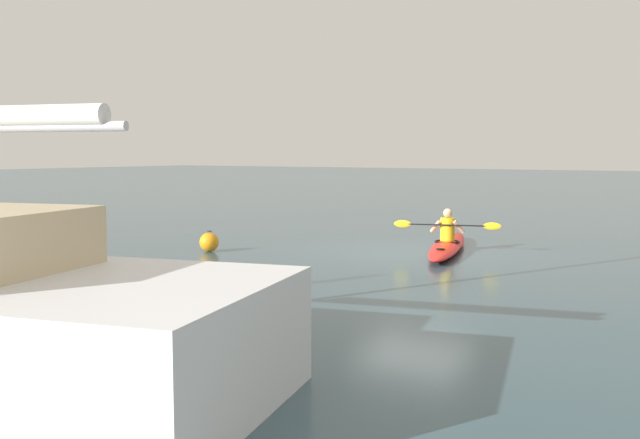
% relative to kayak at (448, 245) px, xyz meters
% --- Properties ---
extents(ground_plane, '(160.00, 160.00, 0.00)m').
position_rel_kayak_xyz_m(ground_plane, '(0.52, 0.70, -0.13)').
color(ground_plane, '#334C56').
extents(kayak, '(2.06, 5.12, 0.26)m').
position_rel_kayak_xyz_m(kayak, '(0.00, 0.00, 0.00)').
color(kayak, red).
rests_on(kayak, ground).
extents(kayaker, '(2.34, 0.72, 0.75)m').
position_rel_kayak_xyz_m(kayaker, '(-0.04, 0.14, 0.45)').
color(kayaker, yellow).
rests_on(kayaker, kayak).
extents(mooring_buoy_red_near, '(0.45, 0.45, 0.49)m').
position_rel_kayak_xyz_m(mooring_buoy_red_near, '(4.64, 3.02, 0.09)').
color(mooring_buoy_red_near, orange).
rests_on(mooring_buoy_red_near, ground).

